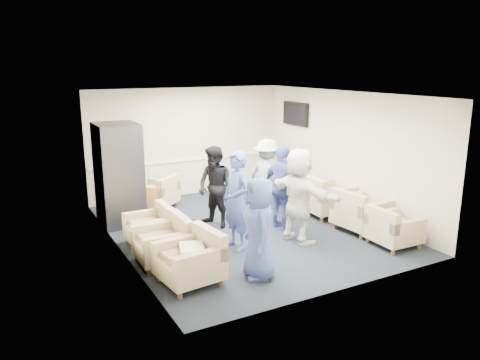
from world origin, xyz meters
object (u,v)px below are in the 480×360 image
vending_machine (119,174)px  person_mid_left (236,201)px  armchair_left_mid (165,244)px  armchair_right_midfar (324,199)px  armchair_right_near (392,230)px  armchair_right_far (291,190)px  person_back_left (215,187)px  person_front_left (259,228)px  armchair_left_near (193,261)px  armchair_left_far (152,228)px  person_back_right (267,176)px  armchair_corner (158,194)px  person_mid_right (282,188)px  person_front_right (299,195)px  armchair_right_midnear (359,213)px

vending_machine → person_mid_left: vending_machine is taller
armchair_left_mid → armchair_right_midfar: (3.94, 0.78, 0.04)m
armchair_right_near → armchair_right_far: bearing=2.6°
armchair_right_midfar → person_back_left: (-2.43, 0.47, 0.46)m
person_front_left → armchair_left_mid: bearing=-122.2°
armchair_left_near → armchair_right_near: size_ratio=1.18×
armchair_left_far → armchair_right_far: 3.89m
armchair_right_near → person_back_right: bearing=19.5°
armchair_right_near → armchair_left_near: bearing=86.1°
armchair_corner → person_mid_right: (1.75, -2.51, 0.53)m
vending_machine → person_front_right: (2.66, -2.64, -0.16)m
armchair_left_near → person_mid_right: size_ratio=0.56×
armchair_left_far → armchair_right_near: size_ratio=0.96×
armchair_left_far → armchair_left_mid: bearing=-4.1°
person_front_left → person_back_right: bearing=161.9°
armchair_right_far → vending_machine: size_ratio=0.43×
armchair_right_far → person_mid_right: person_mid_right is taller
armchair_right_midfar → person_front_right: person_front_right is taller
armchair_corner → person_front_right: bearing=77.0°
armchair_right_far → armchair_corner: armchair_corner is taller
armchair_right_midfar → armchair_right_far: armchair_right_midfar is taller
vending_machine → armchair_right_near: bearing=-42.3°
person_mid_right → armchair_left_near: bearing=107.9°
armchair_left_mid → person_front_left: size_ratio=0.53×
armchair_right_midnear → person_mid_left: bearing=77.6°
armchair_corner → person_back_left: (0.62, -1.77, 0.51)m
armchair_right_near → person_mid_left: (-2.54, 1.26, 0.58)m
armchair_left_near → armchair_left_far: armchair_left_near is taller
armchair_right_midfar → person_front_left: bearing=128.4°
armchair_right_near → person_back_right: person_back_right is taller
person_back_right → person_front_right: size_ratio=0.93×
person_mid_right → person_front_right: 0.76m
person_front_right → armchair_right_near: bearing=-136.4°
armchair_right_midnear → person_back_left: size_ratio=0.58×
armchair_left_near → armchair_right_midnear: (3.81, 0.56, 0.01)m
vending_machine → person_front_left: (1.23, -3.61, -0.25)m
armchair_right_near → armchair_right_midnear: size_ratio=0.83×
armchair_left_far → person_front_left: bearing=25.6°
armchair_left_mid → person_mid_right: person_mid_right is taller
armchair_right_far → armchair_left_mid: bearing=126.4°
person_front_left → armchair_right_near: bearing=104.5°
armchair_corner → person_mid_left: (0.45, -3.01, 0.57)m
person_back_right → vending_machine: bearing=58.1°
armchair_left_near → person_front_left: (0.98, -0.31, 0.46)m
armchair_right_near → armchair_right_midnear: (0.04, 0.92, 0.04)m
armchair_left_far → person_mid_right: size_ratio=0.46×
armchair_left_mid → armchair_left_far: armchair_left_mid is taller
armchair_left_mid → armchair_right_midnear: bearing=85.5°
person_back_right → armchair_right_midfar: bearing=-146.9°
vending_machine → person_mid_left: bearing=-58.4°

